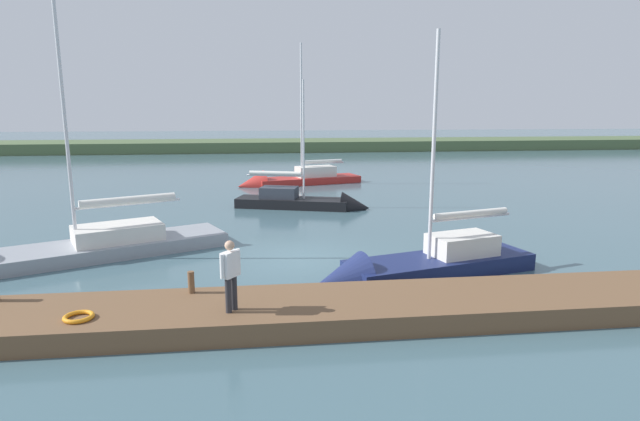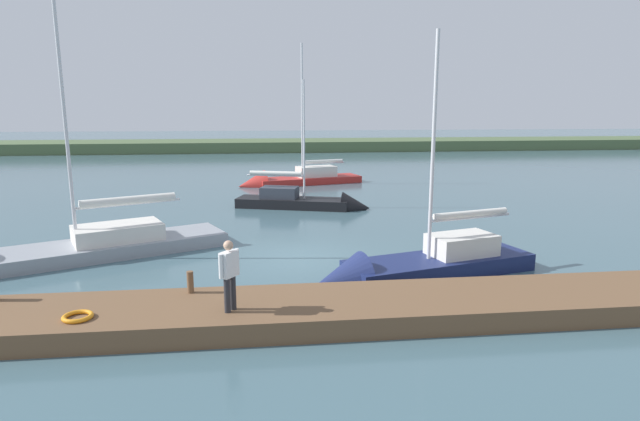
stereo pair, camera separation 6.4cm
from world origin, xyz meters
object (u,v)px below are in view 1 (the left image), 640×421
at_px(mooring_post_far, 191,282).
at_px(life_ring_buoy, 79,317).
at_px(sailboat_outer_mooring, 291,182).
at_px(person_on_dock, 230,271).
at_px(sailboat_mid_channel, 413,271).
at_px(sailboat_inner_slip, 51,257).
at_px(sailboat_far_right, 309,204).

height_order(mooring_post_far, life_ring_buoy, mooring_post_far).
relative_size(sailboat_outer_mooring, person_on_dock, 6.08).
height_order(sailboat_mid_channel, sailboat_inner_slip, sailboat_inner_slip).
xyz_separation_m(sailboat_outer_mooring, person_on_dock, (2.81, 23.07, 1.28)).
bearing_deg(sailboat_mid_channel, life_ring_buoy, 6.31).
distance_m(sailboat_far_right, sailboat_mid_channel, 11.49).
bearing_deg(sailboat_inner_slip, person_on_dock, 110.05).
distance_m(mooring_post_far, life_ring_buoy, 2.66).
distance_m(mooring_post_far, person_on_dock, 1.81).
bearing_deg(sailboat_mid_channel, person_on_dock, 17.03).
distance_m(sailboat_inner_slip, person_on_dock, 8.94).
bearing_deg(sailboat_far_right, mooring_post_far, -91.00).
bearing_deg(life_ring_buoy, person_on_dock, -178.77).
distance_m(sailboat_mid_channel, person_on_dock, 6.37).
bearing_deg(person_on_dock, sailboat_inner_slip, -7.10).
relative_size(sailboat_mid_channel, person_on_dock, 4.86).
height_order(mooring_post_far, person_on_dock, person_on_dock).
height_order(sailboat_far_right, sailboat_inner_slip, sailboat_inner_slip).
distance_m(life_ring_buoy, sailboat_outer_mooring, 23.94).
bearing_deg(person_on_dock, life_ring_buoy, 39.02).
xyz_separation_m(mooring_post_far, sailboat_inner_slip, (5.21, -4.93, -0.61)).
xyz_separation_m(life_ring_buoy, person_on_dock, (-3.31, -0.07, 0.90)).
bearing_deg(sailboat_outer_mooring, mooring_post_far, 64.54).
xyz_separation_m(sailboat_mid_channel, sailboat_outer_mooring, (2.46, -19.72, -0.01)).
relative_size(sailboat_far_right, sailboat_outer_mooring, 0.70).
distance_m(sailboat_far_right, sailboat_outer_mooring, 8.42).
xyz_separation_m(life_ring_buoy, sailboat_outer_mooring, (-6.12, -23.14, -0.38)).
height_order(sailboat_far_right, sailboat_mid_channel, sailboat_mid_channel).
xyz_separation_m(sailboat_mid_channel, sailboat_inner_slip, (11.53, -2.89, -0.01)).
height_order(sailboat_far_right, sailboat_outer_mooring, sailboat_outer_mooring).
relative_size(mooring_post_far, sailboat_far_right, 0.08).
bearing_deg(person_on_dock, sailboat_mid_channel, -109.75).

